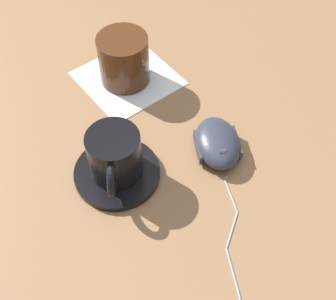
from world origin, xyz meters
name	(u,v)px	position (x,y,z in m)	size (l,w,h in m)	color
ground_plane	(144,122)	(0.00, 0.00, 0.00)	(3.00, 3.00, 0.00)	olive
saucer	(117,173)	(-0.10, -0.04, 0.01)	(0.12, 0.12, 0.01)	black
coffee_cup	(114,156)	(-0.10, -0.04, 0.05)	(0.09, 0.09, 0.07)	black
computer_mouse	(218,143)	(0.03, -0.12, 0.02)	(0.11, 0.12, 0.04)	#2D3342
mouse_cable	(238,291)	(-0.13, -0.27, 0.00)	(0.26, 0.22, 0.00)	gray
napkin_under_glass	(128,78)	(0.05, 0.09, 0.00)	(0.15, 0.15, 0.00)	white
drinking_glass	(124,59)	(0.05, 0.09, 0.04)	(0.08, 0.08, 0.08)	#4C2814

